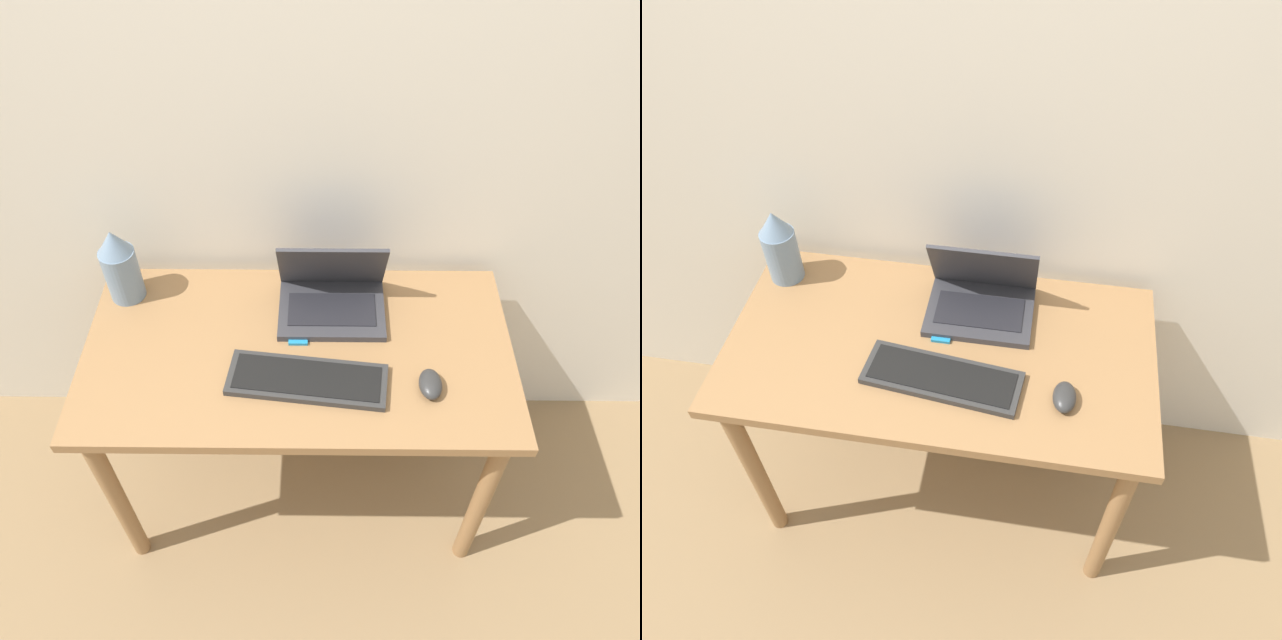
% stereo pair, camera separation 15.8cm
% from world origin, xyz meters
% --- Properties ---
extents(ground_plane, '(12.00, 12.00, 0.00)m').
position_xyz_m(ground_plane, '(0.00, 0.00, 0.00)').
color(ground_plane, '#8C704C').
extents(wall_back, '(6.00, 0.05, 2.50)m').
position_xyz_m(wall_back, '(0.00, 0.67, 1.25)').
color(wall_back, silver).
rests_on(wall_back, ground_plane).
extents(desk, '(1.14, 0.61, 0.72)m').
position_xyz_m(desk, '(0.00, 0.30, 0.62)').
color(desk, olive).
rests_on(desk, ground_plane).
extents(laptop, '(0.29, 0.22, 0.22)m').
position_xyz_m(laptop, '(0.09, 0.46, 0.77)').
color(laptop, '#333338').
rests_on(laptop, desk).
extents(keyboard, '(0.42, 0.18, 0.02)m').
position_xyz_m(keyboard, '(0.03, 0.19, 0.73)').
color(keyboard, '#2D2D2D').
rests_on(keyboard, desk).
extents(mouse, '(0.06, 0.09, 0.04)m').
position_xyz_m(mouse, '(0.34, 0.17, 0.74)').
color(mouse, '#2D2D2D').
rests_on(mouse, desk).
extents(vase, '(0.10, 0.10, 0.23)m').
position_xyz_m(vase, '(-0.49, 0.50, 0.84)').
color(vase, slate).
rests_on(vase, desk).
extents(mp3_player, '(0.05, 0.05, 0.01)m').
position_xyz_m(mp3_player, '(0.00, 0.34, 0.73)').
color(mp3_player, '#1E7FB7').
rests_on(mp3_player, desk).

